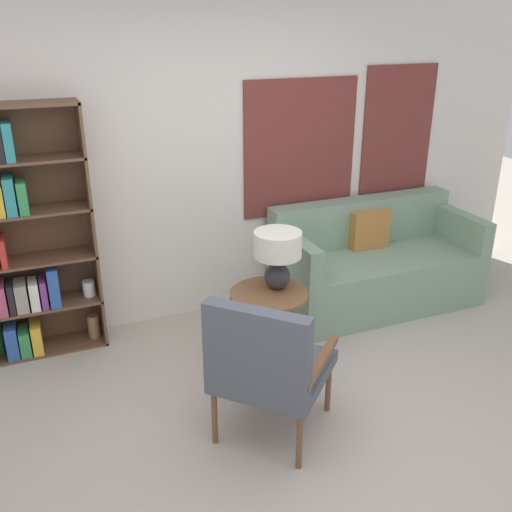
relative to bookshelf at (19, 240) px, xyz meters
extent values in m
plane|color=#B2A899|center=(1.40, -1.85, -0.91)|extent=(14.00, 14.00, 0.00)
cube|color=silver|center=(1.40, 0.18, 0.44)|extent=(6.40, 0.06, 2.70)
cube|color=brown|center=(2.30, 0.14, 0.45)|extent=(1.03, 0.02, 1.14)
cube|color=brown|center=(3.28, 0.14, 0.54)|extent=(0.72, 0.02, 1.13)
cube|color=brown|center=(0.51, 0.00, 0.02)|extent=(0.02, 0.30, 1.87)
cube|color=brown|center=(0.10, 0.00, 0.95)|extent=(0.85, 0.30, 0.02)
cube|color=brown|center=(0.10, 0.00, -0.90)|extent=(0.85, 0.30, 0.02)
cube|color=brown|center=(0.10, 0.15, 0.02)|extent=(0.85, 0.01, 1.87)
cube|color=brown|center=(0.10, 0.00, -0.53)|extent=(0.85, 0.30, 0.02)
cube|color=#2D56A8|center=(-0.17, -0.02, -0.77)|extent=(0.08, 0.24, 0.25)
cube|color=#338C4C|center=(-0.08, -0.03, -0.79)|extent=(0.08, 0.21, 0.20)
cube|color=gold|center=(0.01, -0.02, -0.78)|extent=(0.07, 0.24, 0.23)
cylinder|color=#8C6B4C|center=(0.44, 0.00, -0.80)|extent=(0.09, 0.09, 0.19)
cube|color=brown|center=(0.10, 0.00, -0.16)|extent=(0.85, 0.30, 0.02)
cube|color=#B24C6B|center=(-0.18, -0.03, -0.41)|extent=(0.07, 0.22, 0.22)
cube|color=black|center=(-0.12, -0.05, -0.41)|extent=(0.04, 0.17, 0.23)
cube|color=gray|center=(-0.05, -0.04, -0.41)|extent=(0.08, 0.20, 0.22)
cube|color=silver|center=(0.04, -0.04, -0.42)|extent=(0.06, 0.19, 0.22)
cube|color=#7A338C|center=(0.11, -0.04, -0.41)|extent=(0.04, 0.20, 0.22)
cube|color=#2D56A8|center=(0.18, -0.04, -0.37)|extent=(0.08, 0.19, 0.30)
cylinder|color=white|center=(0.44, 0.00, -0.46)|extent=(0.09, 0.09, 0.12)
cube|color=brown|center=(0.10, 0.00, 0.21)|extent=(0.85, 0.30, 0.02)
cube|color=red|center=(-0.12, -0.03, -0.05)|extent=(0.04, 0.21, 0.21)
cube|color=brown|center=(0.10, 0.00, 0.58)|extent=(0.85, 0.30, 0.02)
cube|color=gold|center=(-0.07, -0.03, 0.32)|extent=(0.04, 0.22, 0.21)
cube|color=teal|center=(-0.01, -0.02, 0.35)|extent=(0.07, 0.24, 0.26)
cube|color=#338C4C|center=(0.07, -0.03, 0.33)|extent=(0.06, 0.21, 0.23)
cube|color=teal|center=(0.04, -0.02, 0.71)|extent=(0.06, 0.24, 0.26)
cylinder|color=brown|center=(1.73, -1.50, -0.73)|extent=(0.04, 0.04, 0.37)
cylinder|color=brown|center=(1.35, -1.12, -0.73)|extent=(0.04, 0.04, 0.37)
cylinder|color=brown|center=(1.32, -1.90, -0.73)|extent=(0.04, 0.04, 0.37)
cylinder|color=brown|center=(0.95, -1.51, -0.73)|extent=(0.04, 0.04, 0.37)
cube|color=#4C515B|center=(1.34, -1.51, -0.50)|extent=(0.89, 0.89, 0.08)
cube|color=#4C515B|center=(1.14, -1.70, -0.21)|extent=(0.50, 0.51, 0.51)
cube|color=brown|center=(1.54, -1.71, -0.36)|extent=(0.45, 0.44, 0.04)
cube|color=brown|center=(1.14, -1.30, -0.36)|extent=(0.45, 0.44, 0.04)
cube|color=gray|center=(2.87, -0.31, -0.67)|extent=(1.77, 0.83, 0.48)
cube|color=gray|center=(2.87, 0.00, -0.23)|extent=(1.77, 0.20, 0.42)
cube|color=gray|center=(2.04, -0.31, -0.29)|extent=(0.12, 0.83, 0.29)
cube|color=gray|center=(3.69, -0.31, -0.29)|extent=(0.12, 0.83, 0.29)
cube|color=#B27538|center=(2.87, -0.15, -0.27)|extent=(0.36, 0.12, 0.34)
cylinder|color=brown|center=(1.60, -0.82, -0.35)|extent=(0.56, 0.56, 0.02)
cylinder|color=brown|center=(1.60, -0.66, -0.64)|extent=(0.03, 0.03, 0.55)
cylinder|color=brown|center=(1.45, -0.91, -0.64)|extent=(0.03, 0.03, 0.55)
cylinder|color=brown|center=(1.74, -0.91, -0.64)|extent=(0.03, 0.03, 0.55)
ellipsoid|color=#2D2D33|center=(1.68, -0.78, -0.24)|extent=(0.19, 0.19, 0.19)
cylinder|color=tan|center=(1.68, -0.78, -0.12)|extent=(0.02, 0.02, 0.06)
cylinder|color=white|center=(1.68, -0.78, 0.00)|extent=(0.34, 0.34, 0.18)
camera|label=1|loc=(0.13, -4.17, 1.47)|focal=40.00mm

